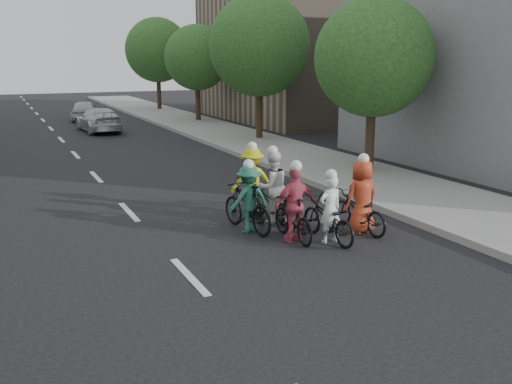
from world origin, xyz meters
TOP-DOWN VIEW (x-y plane):
  - ground at (0.00, 0.00)m, footprint 120.00×120.00m
  - sidewalk_right at (8.00, 10.00)m, footprint 4.00×80.00m
  - curb_right at (6.05, 10.00)m, footprint 0.18×80.00m
  - bldg_se at (16.00, 24.00)m, footprint 10.00×14.00m
  - tree_r_0 at (8.80, 6.60)m, footprint 4.00×4.00m
  - tree_r_1 at (8.80, 15.60)m, footprint 4.80×4.80m
  - tree_r_2 at (8.80, 24.60)m, footprint 4.00×4.00m
  - tree_r_3 at (8.80, 33.60)m, footprint 4.80×4.80m
  - cyclist_0 at (3.46, 0.73)m, footprint 0.77×1.90m
  - cyclist_1 at (2.78, 1.04)m, footprint 0.99×1.69m
  - cyclist_2 at (4.50, 1.00)m, footprint 0.88×1.89m
  - cyclist_3 at (2.94, 3.64)m, footprint 1.19×1.71m
  - cyclist_4 at (3.03, 2.67)m, footprint 0.92×1.73m
  - cyclist_5 at (2.15, 2.12)m, footprint 1.10×1.98m
  - follow_car_lead at (2.28, 22.43)m, footprint 2.13×4.59m
  - follow_car_trail at (2.47, 28.73)m, footprint 2.27×4.05m

SIDE VIEW (x-z plane):
  - ground at x=0.00m, z-range 0.00..0.00m
  - sidewalk_right at x=8.00m, z-range 0.00..0.15m
  - curb_right at x=6.05m, z-range 0.00..0.18m
  - cyclist_0 at x=3.46m, z-range -0.27..1.37m
  - cyclist_2 at x=4.50m, z-range -0.29..1.58m
  - follow_car_lead at x=2.28m, z-range 0.00..1.30m
  - follow_car_trail at x=2.47m, z-range 0.00..1.30m
  - cyclist_1 at x=2.78m, z-range -0.24..1.58m
  - cyclist_5 at x=2.15m, z-range -0.19..1.54m
  - cyclist_4 at x=3.03m, z-range -0.27..1.64m
  - cyclist_3 at x=2.94m, z-range -0.24..1.64m
  - tree_r_0 at x=8.80m, z-range 0.98..6.95m
  - tree_r_2 at x=8.80m, z-range 0.98..6.95m
  - bldg_se at x=16.00m, z-range 0.00..8.00m
  - tree_r_1 at x=8.80m, z-range 1.05..7.98m
  - tree_r_3 at x=8.80m, z-range 1.05..7.98m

